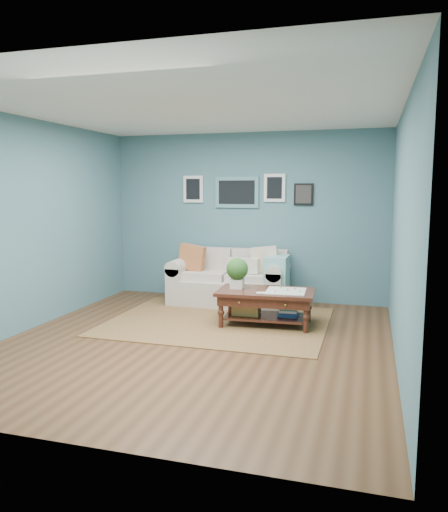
% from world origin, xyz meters
% --- Properties ---
extents(room_shell, '(5.00, 5.02, 2.70)m').
position_xyz_m(room_shell, '(-0.00, 0.06, 1.36)').
color(room_shell, brown).
rests_on(room_shell, ground).
extents(area_rug, '(2.92, 2.34, 0.01)m').
position_xyz_m(area_rug, '(-0.01, 0.94, 0.01)').
color(area_rug, brown).
rests_on(area_rug, ground).
extents(loveseat, '(1.86, 0.84, 0.95)m').
position_xyz_m(loveseat, '(-0.08, 2.02, 0.39)').
color(loveseat, beige).
rests_on(loveseat, ground).
extents(coffee_table, '(1.30, 0.81, 0.88)m').
position_xyz_m(coffee_table, '(0.58, 0.97, 0.39)').
color(coffee_table, black).
rests_on(coffee_table, ground).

